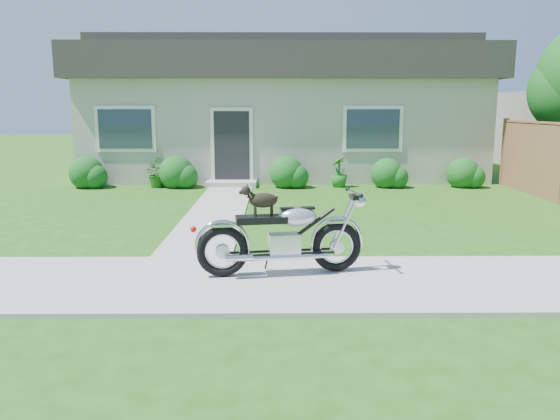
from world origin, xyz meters
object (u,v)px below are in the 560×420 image
Objects in this scene: potted_plant_left at (155,173)px; motorcycle_with_dog at (284,236)px; potted_plant_right at (339,172)px; house at (283,109)px.

motorcycle_with_dog is (3.46, -8.29, 0.15)m from potted_plant_left.
potted_plant_left is 8.99m from motorcycle_with_dog.
potted_plant_right is (5.13, 0.00, 0.02)m from potted_plant_left.
potted_plant_right is at bearing 69.93° from motorcycle_with_dog.
potted_plant_right is 0.38× the size of motorcycle_with_dog.
potted_plant_right reaches higher than potted_plant_left.
potted_plant_right is at bearing -66.11° from house.
house is 11.85m from motorcycle_with_dog.
potted_plant_left is 5.13m from potted_plant_right.
house is at bearing 113.89° from potted_plant_right.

